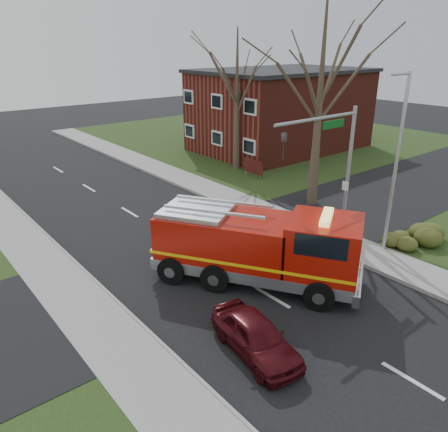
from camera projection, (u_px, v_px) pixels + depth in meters
ground at (271, 297)px, 17.52m from camera, size 120.00×120.00×0.00m
sidewalk_right at (362, 252)px, 21.13m from camera, size 2.40×80.00×0.15m
sidewalk_left at (133, 362)px, 13.86m from camera, size 2.40×80.00×0.15m
cross_street_right at (442, 174)px, 33.49m from camera, size 30.00×8.00×0.15m
brick_building at (281, 110)px, 40.24m from camera, size 15.40×10.40×7.25m
health_center_sign at (253, 167)px, 32.34m from camera, size 0.12×2.00×1.40m
hedge_corner at (414, 234)px, 21.86m from camera, size 2.80×2.00×0.90m
bare_tree_near at (321, 82)px, 24.64m from camera, size 6.00×6.00×12.00m
bare_tree_far at (237, 85)px, 32.34m from camera, size 5.25×5.25×10.50m
traffic_signal_mast at (333, 155)px, 19.90m from camera, size 5.29×0.18×6.80m
streetlight_pole at (396, 161)px, 19.65m from camera, size 1.48×0.16×8.40m
fire_engine at (259, 248)px, 18.19m from camera, size 6.86×8.61×3.38m
parked_car_maroon at (256, 336)px, 14.17m from camera, size 2.09×3.99×1.29m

